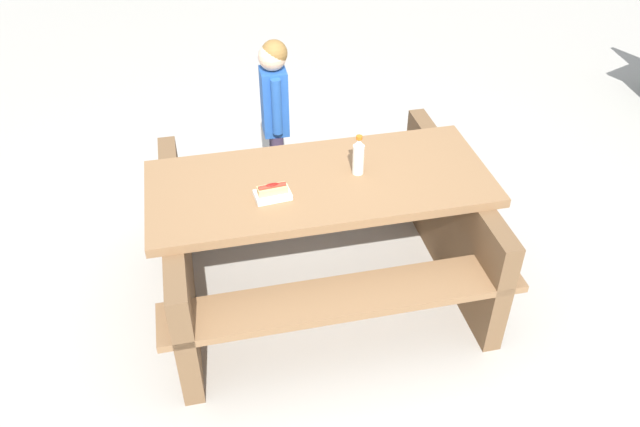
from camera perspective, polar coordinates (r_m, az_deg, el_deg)
name	(u,v)px	position (r m, az deg, el deg)	size (l,w,h in m)	color
ground_plane	(320,283)	(3.83, 0.00, -6.22)	(30.00, 30.00, 0.00)	#B7B2A8
picnic_table	(320,225)	(3.53, 0.00, -1.03)	(1.88, 1.50, 0.75)	olive
soda_bottle	(358,156)	(3.35, 3.44, 5.11)	(0.06, 0.06, 0.23)	silver
hotdog_tray	(273,192)	(3.21, -4.25, 1.89)	(0.19, 0.14, 0.08)	white
child_in_coat	(275,102)	(4.13, -4.06, 9.86)	(0.18, 0.28, 1.14)	#3F334C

